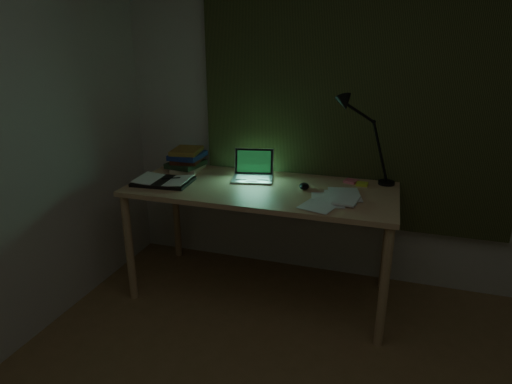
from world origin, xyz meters
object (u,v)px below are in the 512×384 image
(laptop, at_px, (252,166))
(book_stack, at_px, (187,159))
(desk, at_px, (261,241))
(loose_papers, at_px, (339,199))
(open_textbook, at_px, (163,181))
(desk_lamp, at_px, (391,142))

(laptop, distance_m, book_stack, 0.56)
(desk, xyz_separation_m, loose_papers, (0.53, -0.11, 0.42))
(desk, height_order, loose_papers, loose_papers)
(desk, relative_size, open_textbook, 4.67)
(desk, relative_size, desk_lamp, 2.99)
(book_stack, bearing_deg, desk_lamp, 3.42)
(laptop, bearing_deg, desk_lamp, -0.38)
(open_textbook, relative_size, book_stack, 1.46)
(desk, xyz_separation_m, laptop, (-0.10, 0.12, 0.51))
(open_textbook, distance_m, desk_lamp, 1.57)
(desk, relative_size, book_stack, 6.81)
(book_stack, bearing_deg, desk, -18.91)
(open_textbook, xyz_separation_m, loose_papers, (1.21, 0.01, -0.01))
(loose_papers, relative_size, desk_lamp, 0.56)
(desk_lamp, bearing_deg, laptop, -177.75)
(desk_lamp, bearing_deg, book_stack, 173.92)
(laptop, bearing_deg, open_textbook, -168.55)
(desk, bearing_deg, book_stack, 161.09)
(loose_papers, height_order, desk_lamp, desk_lamp)
(desk, height_order, open_textbook, open_textbook)
(book_stack, distance_m, loose_papers, 1.24)
(open_textbook, xyz_separation_m, desk_lamp, (1.48, 0.44, 0.28))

